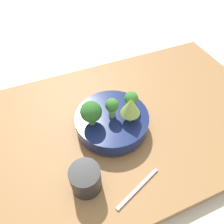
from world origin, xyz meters
The scene contains 9 objects.
ground_plane centered at (0.00, 0.00, 0.00)m, with size 6.00×6.00×0.00m, color beige.
table centered at (0.00, 0.00, 0.02)m, with size 1.19×0.68×0.04m.
bowl centered at (-0.01, -0.01, 0.07)m, with size 0.25×0.25×0.06m.
romanesco_piece_near centered at (0.03, -0.05, 0.16)m, with size 0.06×0.06×0.10m.
broccoli_floret_right centered at (0.06, 0.00, 0.14)m, with size 0.05×0.05×0.07m.
broccoli_floret_center centered at (-0.01, -0.01, 0.15)m, with size 0.04×0.04×0.08m.
broccoli_floret_left centered at (-0.08, -0.01, 0.15)m, with size 0.07×0.07×0.09m.
cup centered at (-0.16, -0.18, 0.08)m, with size 0.09×0.09×0.09m.
fork centered at (-0.03, -0.24, 0.04)m, with size 0.16×0.07×0.01m.
Camera 1 is at (-0.19, -0.44, 0.66)m, focal length 35.00 mm.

